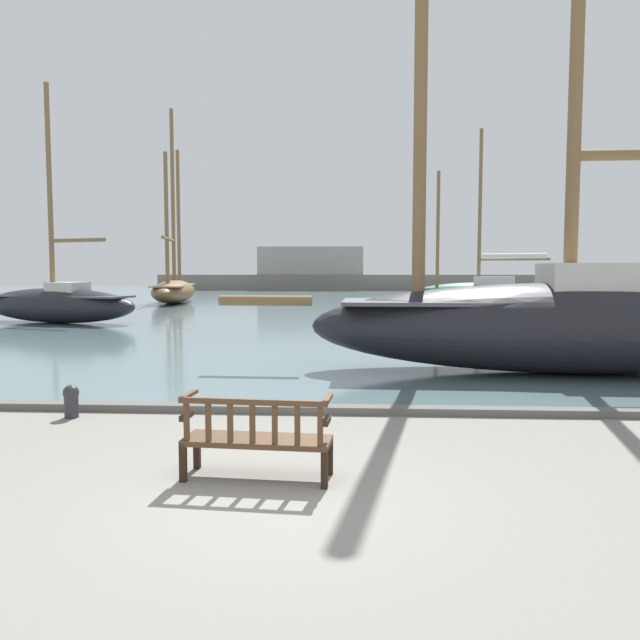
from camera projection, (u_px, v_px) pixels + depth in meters
ground_plane at (275, 502)px, 6.10m from camera, size 160.00×160.00×0.00m
harbor_water at (346, 299)px, 49.89m from camera, size 100.00×80.00×0.08m
quay_edge_kerb at (306, 409)px, 9.93m from camera, size 40.00×0.30×0.12m
park_bench at (257, 437)px, 6.74m from camera, size 1.64×0.65×0.92m
sailboat_outer_starboard at (58, 303)px, 26.04m from camera, size 7.99×4.28×9.85m
sailboat_far_starboard at (584, 315)px, 13.23m from camera, size 13.67×3.15×13.13m
sailboat_outer_port at (174, 287)px, 42.24m from camera, size 3.99×10.12×12.97m
sailboat_mid_starboard at (483, 294)px, 33.55m from camera, size 8.33×4.42×9.69m
mooring_bollard at (71, 399)px, 9.60m from camera, size 0.24×0.24×0.51m
far_breakwater at (338, 277)px, 69.46m from camera, size 42.77×2.40×4.92m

